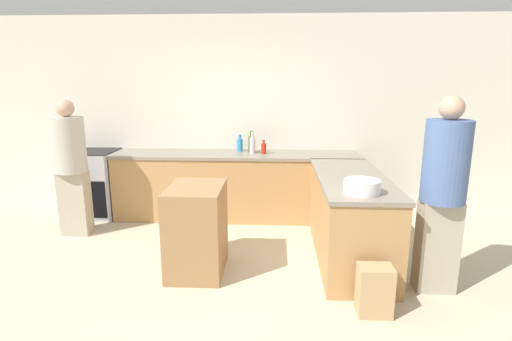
{
  "coord_description": "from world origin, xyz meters",
  "views": [
    {
      "loc": [
        0.52,
        -3.17,
        1.86
      ],
      "look_at": [
        0.32,
        0.85,
        0.94
      ],
      "focal_mm": 28.0,
      "sensor_mm": 36.0,
      "label": 1
    }
  ],
  "objects": [
    {
      "name": "ground_plane",
      "position": [
        0.0,
        0.0,
        0.0
      ],
      "size": [
        14.0,
        14.0,
        0.0
      ],
      "primitive_type": "plane",
      "color": "beige"
    },
    {
      "name": "wall_back",
      "position": [
        0.0,
        2.42,
        1.35
      ],
      "size": [
        8.0,
        0.06,
        2.7
      ],
      "color": "silver",
      "rests_on": "ground_plane"
    },
    {
      "name": "counter_back",
      "position": [
        0.0,
        2.06,
        0.45
      ],
      "size": [
        3.29,
        0.68,
        0.89
      ],
      "color": "tan",
      "rests_on": "ground_plane"
    },
    {
      "name": "counter_peninsula",
      "position": [
        1.3,
        0.85,
        0.45
      ],
      "size": [
        0.69,
        1.82,
        0.89
      ],
      "color": "tan",
      "rests_on": "ground_plane"
    },
    {
      "name": "range_oven",
      "position": [
        -1.97,
        2.06,
        0.45
      ],
      "size": [
        0.65,
        0.66,
        0.9
      ],
      "color": "#ADADB2",
      "rests_on": "ground_plane"
    },
    {
      "name": "island_table",
      "position": [
        -0.24,
        0.46,
        0.43
      ],
      "size": [
        0.52,
        0.7,
        0.86
      ],
      "color": "#997047",
      "rests_on": "ground_plane"
    },
    {
      "name": "mixing_bowl",
      "position": [
        1.27,
        0.2,
        0.95
      ],
      "size": [
        0.31,
        0.31,
        0.12
      ],
      "color": "white",
      "rests_on": "counter_peninsula"
    },
    {
      "name": "vinegar_bottle_clear",
      "position": [
        0.21,
        2.06,
        1.01
      ],
      "size": [
        0.07,
        0.07,
        0.29
      ],
      "color": "silver",
      "rests_on": "counter_back"
    },
    {
      "name": "olive_oil_bottle",
      "position": [
        0.19,
        2.16,
        1.01
      ],
      "size": [
        0.08,
        0.08,
        0.29
      ],
      "color": "#475B1E",
      "rests_on": "counter_back"
    },
    {
      "name": "dish_soap_bottle",
      "position": [
        0.02,
        2.22,
        0.98
      ],
      "size": [
        0.08,
        0.08,
        0.23
      ],
      "color": "#338CBF",
      "rests_on": "counter_back"
    },
    {
      "name": "hot_sauce_bottle",
      "position": [
        0.36,
        2.04,
        0.97
      ],
      "size": [
        0.07,
        0.07,
        0.19
      ],
      "color": "red",
      "rests_on": "counter_back"
    },
    {
      "name": "person_by_range",
      "position": [
        -1.9,
        1.34,
        0.88
      ],
      "size": [
        0.37,
        0.37,
        1.63
      ],
      "color": "#ADA38E",
      "rests_on": "ground_plane"
    },
    {
      "name": "person_at_peninsula",
      "position": [
        1.95,
        0.2,
        0.93
      ],
      "size": [
        0.37,
        0.37,
        1.73
      ],
      "color": "#ADA38E",
      "rests_on": "ground_plane"
    },
    {
      "name": "paper_bag",
      "position": [
        1.32,
        -0.22,
        0.21
      ],
      "size": [
        0.27,
        0.2,
        0.41
      ],
      "color": "tan",
      "rests_on": "ground_plane"
    }
  ]
}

